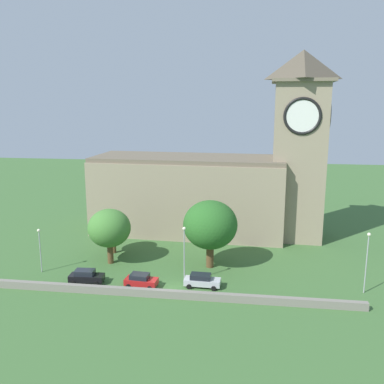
{
  "coord_description": "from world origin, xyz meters",
  "views": [
    {
      "loc": [
        9.53,
        -47.93,
        22.93
      ],
      "look_at": [
        1.53,
        9.87,
        10.4
      ],
      "focal_mm": 39.3,
      "sensor_mm": 36.0,
      "label": 1
    }
  ],
  "objects_px": {
    "tree_riverside_west": "(113,226)",
    "tree_riverside_east": "(109,228)",
    "car_silver": "(202,280)",
    "streetlamp_west_end": "(40,243)",
    "tree_by_tower": "(210,225)",
    "car_black": "(86,276)",
    "streetlamp_west_mid": "(184,246)",
    "streetlamp_central": "(367,254)",
    "church": "(218,181)",
    "car_red": "(141,280)"
  },
  "relations": [
    {
      "from": "car_silver",
      "to": "streetlamp_west_end",
      "type": "relative_size",
      "value": 0.75
    },
    {
      "from": "car_black",
      "to": "streetlamp_west_end",
      "type": "bearing_deg",
      "value": 160.58
    },
    {
      "from": "streetlamp_west_end",
      "to": "car_black",
      "type": "bearing_deg",
      "value": -19.42
    },
    {
      "from": "car_silver",
      "to": "tree_riverside_east",
      "type": "distance_m",
      "value": 15.99
    },
    {
      "from": "tree_riverside_west",
      "to": "tree_riverside_east",
      "type": "xyz_separation_m",
      "value": [
        0.82,
        -4.16,
        1.0
      ]
    },
    {
      "from": "streetlamp_west_end",
      "to": "streetlamp_west_mid",
      "type": "distance_m",
      "value": 20.1
    },
    {
      "from": "streetlamp_central",
      "to": "tree_riverside_east",
      "type": "bearing_deg",
      "value": 171.35
    },
    {
      "from": "streetlamp_west_end",
      "to": "tree_by_tower",
      "type": "relative_size",
      "value": 0.64
    },
    {
      "from": "church",
      "to": "tree_riverside_west",
      "type": "xyz_separation_m",
      "value": [
        -15.05,
        -12.61,
        -5.06
      ]
    },
    {
      "from": "tree_riverside_west",
      "to": "car_silver",
      "type": "bearing_deg",
      "value": -34.84
    },
    {
      "from": "car_black",
      "to": "tree_riverside_west",
      "type": "bearing_deg",
      "value": 89.77
    },
    {
      "from": "tree_by_tower",
      "to": "tree_riverside_east",
      "type": "bearing_deg",
      "value": -177.97
    },
    {
      "from": "car_red",
      "to": "car_silver",
      "type": "relative_size",
      "value": 0.91
    },
    {
      "from": "car_black",
      "to": "tree_riverside_east",
      "type": "distance_m",
      "value": 8.39
    },
    {
      "from": "church",
      "to": "streetlamp_west_end",
      "type": "distance_m",
      "value": 31.42
    },
    {
      "from": "streetlamp_west_mid",
      "to": "tree_by_tower",
      "type": "distance_m",
      "value": 6.68
    },
    {
      "from": "car_red",
      "to": "streetlamp_west_mid",
      "type": "height_order",
      "value": "streetlamp_west_mid"
    },
    {
      "from": "church",
      "to": "streetlamp_west_mid",
      "type": "bearing_deg",
      "value": -96.45
    },
    {
      "from": "car_silver",
      "to": "tree_riverside_west",
      "type": "distance_m",
      "value": 18.46
    },
    {
      "from": "church",
      "to": "car_silver",
      "type": "height_order",
      "value": "church"
    },
    {
      "from": "streetlamp_west_mid",
      "to": "tree_by_tower",
      "type": "height_order",
      "value": "tree_by_tower"
    },
    {
      "from": "streetlamp_west_end",
      "to": "tree_riverside_east",
      "type": "distance_m",
      "value": 9.53
    },
    {
      "from": "car_black",
      "to": "streetlamp_central",
      "type": "distance_m",
      "value": 35.14
    },
    {
      "from": "car_black",
      "to": "streetlamp_west_mid",
      "type": "height_order",
      "value": "streetlamp_west_mid"
    },
    {
      "from": "car_red",
      "to": "tree_riverside_west",
      "type": "height_order",
      "value": "tree_riverside_west"
    },
    {
      "from": "car_red",
      "to": "church",
      "type": "bearing_deg",
      "value": 71.94
    },
    {
      "from": "streetlamp_west_mid",
      "to": "car_red",
      "type": "bearing_deg",
      "value": -161.9
    },
    {
      "from": "church",
      "to": "car_silver",
      "type": "relative_size",
      "value": 8.8
    },
    {
      "from": "streetlamp_west_end",
      "to": "tree_riverside_west",
      "type": "height_order",
      "value": "tree_riverside_west"
    },
    {
      "from": "church",
      "to": "car_black",
      "type": "bearing_deg",
      "value": -122.28
    },
    {
      "from": "car_red",
      "to": "car_silver",
      "type": "bearing_deg",
      "value": 7.42
    },
    {
      "from": "streetlamp_west_mid",
      "to": "tree_riverside_west",
      "type": "xyz_separation_m",
      "value": [
        -12.53,
        9.63,
        -0.75
      ]
    },
    {
      "from": "streetlamp_west_mid",
      "to": "tree_by_tower",
      "type": "relative_size",
      "value": 0.79
    },
    {
      "from": "car_red",
      "to": "tree_by_tower",
      "type": "relative_size",
      "value": 0.44
    },
    {
      "from": "car_red",
      "to": "tree_by_tower",
      "type": "height_order",
      "value": "tree_by_tower"
    },
    {
      "from": "tree_riverside_west",
      "to": "streetlamp_west_end",
      "type": "bearing_deg",
      "value": -131.06
    },
    {
      "from": "streetlamp_central",
      "to": "tree_riverside_west",
      "type": "distance_m",
      "value": 36.03
    },
    {
      "from": "car_silver",
      "to": "tree_riverside_west",
      "type": "height_order",
      "value": "tree_riverside_west"
    },
    {
      "from": "streetlamp_central",
      "to": "tree_riverside_west",
      "type": "relative_size",
      "value": 1.22
    },
    {
      "from": "church",
      "to": "car_black",
      "type": "relative_size",
      "value": 9.05
    },
    {
      "from": "car_silver",
      "to": "tree_riverside_east",
      "type": "xyz_separation_m",
      "value": [
        -14.07,
        6.2,
        4.41
      ]
    },
    {
      "from": "car_silver",
      "to": "tree_riverside_east",
      "type": "height_order",
      "value": "tree_riverside_east"
    },
    {
      "from": "church",
      "to": "tree_riverside_west",
      "type": "bearing_deg",
      "value": -140.03
    },
    {
      "from": "tree_riverside_east",
      "to": "streetlamp_central",
      "type": "bearing_deg",
      "value": -8.65
    },
    {
      "from": "car_red",
      "to": "tree_riverside_west",
      "type": "xyz_separation_m",
      "value": [
        -7.23,
        11.36,
        3.4
      ]
    },
    {
      "from": "car_red",
      "to": "tree_riverside_west",
      "type": "distance_m",
      "value": 13.89
    },
    {
      "from": "streetlamp_west_end",
      "to": "tree_riverside_east",
      "type": "xyz_separation_m",
      "value": [
        8.35,
        4.48,
        1.07
      ]
    },
    {
      "from": "car_silver",
      "to": "church",
      "type": "bearing_deg",
      "value": 89.62
    },
    {
      "from": "car_silver",
      "to": "car_black",
      "type": "bearing_deg",
      "value": -176.51
    },
    {
      "from": "car_red",
      "to": "streetlamp_west_mid",
      "type": "bearing_deg",
      "value": 18.1
    }
  ]
}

